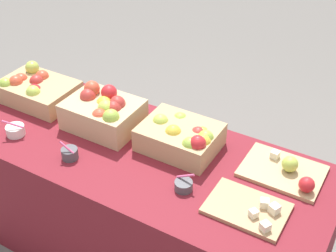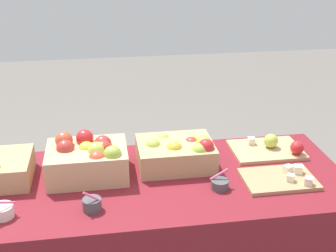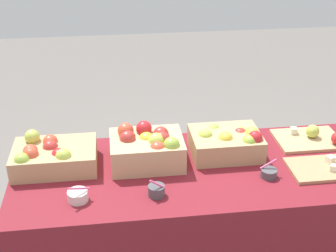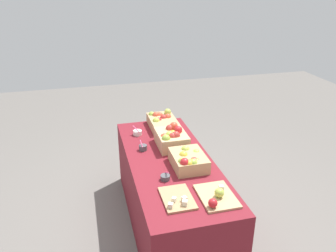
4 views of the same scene
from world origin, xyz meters
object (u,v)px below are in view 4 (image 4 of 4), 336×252
object	(u,v)px
apple_crate_left	(162,121)
cutting_board_front	(177,199)
apple_crate_right	(189,160)
sample_bowl_far	(137,133)
apple_crate_middle	(171,138)
cutting_board_back	(217,196)
sample_bowl_near	(143,148)
sample_bowl_mid	(165,177)

from	to	relation	value
apple_crate_left	cutting_board_front	size ratio (longest dim) A/B	1.26
apple_crate_right	sample_bowl_far	distance (m)	0.85
apple_crate_middle	sample_bowl_far	world-z (taller)	apple_crate_middle
cutting_board_front	sample_bowl_far	world-z (taller)	sample_bowl_far
apple_crate_left	apple_crate_right	bearing A→B (deg)	1.40
apple_crate_right	cutting_board_front	size ratio (longest dim) A/B	1.11
apple_crate_left	cutting_board_back	size ratio (longest dim) A/B	1.15
apple_crate_right	sample_bowl_near	world-z (taller)	apple_crate_right
apple_crate_left	sample_bowl_mid	distance (m)	1.09
apple_crate_left	apple_crate_middle	distance (m)	0.48
apple_crate_right	sample_bowl_mid	xyz separation A→B (m)	(0.14, -0.25, -0.05)
apple_crate_middle	sample_bowl_mid	bearing A→B (deg)	-19.71
sample_bowl_mid	sample_bowl_far	bearing A→B (deg)	-175.28
cutting_board_back	apple_crate_right	bearing A→B (deg)	-172.69
apple_crate_right	cutting_board_back	world-z (taller)	apple_crate_right
cutting_board_back	sample_bowl_mid	bearing A→B (deg)	-138.69
apple_crate_right	cutting_board_back	xyz separation A→B (m)	(0.50, 0.06, -0.05)
apple_crate_left	sample_bowl_near	bearing A→B (deg)	-32.05
cutting_board_front	sample_bowl_near	xyz separation A→B (m)	(-0.86, -0.11, 0.02)
cutting_board_back	sample_bowl_near	size ratio (longest dim) A/B	3.53
cutting_board_back	sample_bowl_near	bearing A→B (deg)	-156.73
apple_crate_left	apple_crate_right	size ratio (longest dim) A/B	1.14
sample_bowl_near	sample_bowl_mid	xyz separation A→B (m)	(0.57, 0.08, -0.01)
apple_crate_middle	sample_bowl_near	size ratio (longest dim) A/B	3.61
apple_crate_right	cutting_board_front	distance (m)	0.50
apple_crate_right	sample_bowl_mid	size ratio (longest dim) A/B	4.03
cutting_board_back	sample_bowl_far	distance (m)	1.34
apple_crate_left	cutting_board_front	bearing A→B (deg)	-8.59
apple_crate_middle	cutting_board_back	distance (m)	0.95
apple_crate_left	cutting_board_front	world-z (taller)	apple_crate_left
apple_crate_left	sample_bowl_near	size ratio (longest dim) A/B	4.07
apple_crate_middle	cutting_board_front	xyz separation A→B (m)	(0.88, -0.19, -0.08)
apple_crate_middle	cutting_board_back	size ratio (longest dim) A/B	1.02
sample_bowl_near	sample_bowl_mid	world-z (taller)	sample_bowl_near
cutting_board_front	sample_bowl_mid	distance (m)	0.30
apple_crate_middle	apple_crate_right	xyz separation A→B (m)	(0.44, 0.04, -0.02)
apple_crate_left	sample_bowl_near	xyz separation A→B (m)	(0.50, -0.31, -0.04)
apple_crate_middle	apple_crate_left	bearing A→B (deg)	177.77
apple_crate_left	sample_bowl_far	xyz separation A→B (m)	(0.14, -0.30, -0.04)
cutting_board_front	sample_bowl_far	bearing A→B (deg)	-175.43
sample_bowl_near	sample_bowl_mid	distance (m)	0.57
cutting_board_back	sample_bowl_far	size ratio (longest dim) A/B	3.49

